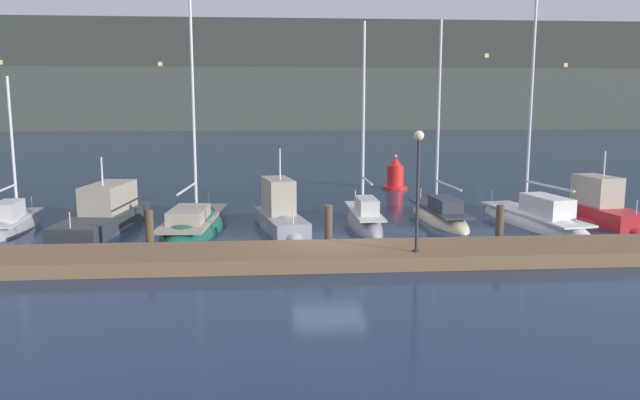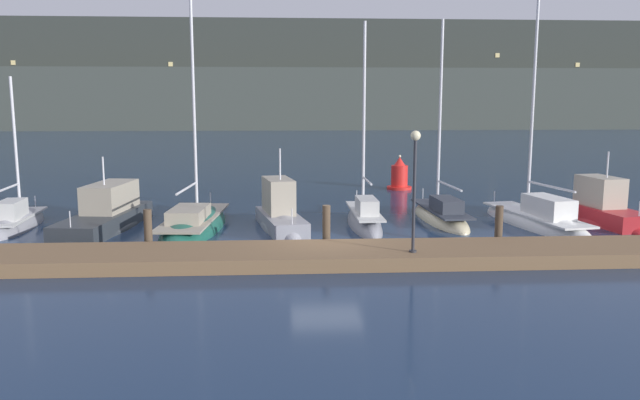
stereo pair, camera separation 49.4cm
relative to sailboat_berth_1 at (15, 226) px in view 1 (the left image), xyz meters
name	(u,v)px [view 1 (the left image)]	position (x,y,z in m)	size (l,w,h in m)	color
ground_plane	(328,250)	(12.54, -4.66, -0.12)	(400.00, 400.00, 0.00)	#192D4C
dock	(333,255)	(12.54, -6.29, 0.11)	(33.78, 2.80, 0.45)	brown
mooring_pile_1	(150,232)	(6.35, -4.64, 0.65)	(0.28, 0.28, 1.53)	#4C3D2D
mooring_pile_2	(328,228)	(12.54, -4.64, 0.69)	(0.28, 0.28, 1.61)	#4C3D2D
mooring_pile_3	(500,226)	(18.73, -4.64, 0.65)	(0.28, 0.28, 1.53)	#4C3D2D
sailboat_berth_1	(15,226)	(0.00, 0.00, 0.00)	(1.78, 5.43, 6.93)	gray
motorboat_berth_2	(105,221)	(3.71, -0.33, 0.22)	(2.90, 7.31, 3.45)	#2D3338
sailboat_berth_3	(194,228)	(7.37, -0.76, -0.02)	(2.76, 7.84, 12.08)	#195647
motorboat_berth_4	(281,221)	(10.92, -0.71, 0.20)	(2.49, 5.26, 4.00)	gray
sailboat_berth_5	(364,223)	(14.44, -0.51, 0.02)	(1.29, 5.73, 9.20)	gray
sailboat_berth_6	(440,217)	(17.97, 0.55, 0.01)	(1.88, 6.39, 9.31)	beige
sailboat_berth_7	(534,222)	(21.67, -0.89, 0.02)	(3.01, 7.76, 11.29)	white
motorboat_berth_8	(601,214)	(24.83, -0.50, 0.24)	(2.38, 5.02, 3.64)	red
channel_buoy	(395,176)	(17.99, 10.52, 0.66)	(1.48, 1.48, 2.05)	red
dock_lamppost	(418,171)	(15.15, -6.94, 2.93)	(0.32, 0.32, 3.86)	#2D2D33
hillside_backdrop	(280,79)	(12.54, 99.26, 9.30)	(240.00, 23.00, 20.42)	#333833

